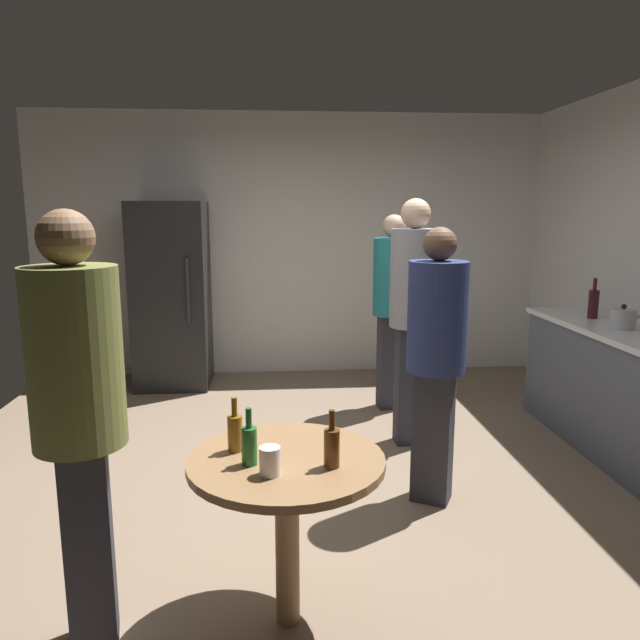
% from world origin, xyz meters
% --- Properties ---
extents(ground_plane, '(5.20, 5.20, 0.10)m').
position_xyz_m(ground_plane, '(0.00, 0.00, -0.05)').
color(ground_plane, '#7A6651').
extents(wall_back, '(5.32, 0.06, 2.70)m').
position_xyz_m(wall_back, '(0.00, 2.63, 1.35)').
color(wall_back, silver).
rests_on(wall_back, ground_plane).
extents(refrigerator, '(0.70, 0.68, 1.80)m').
position_xyz_m(refrigerator, '(-1.19, 2.20, 0.90)').
color(refrigerator, black).
rests_on(refrigerator, ground_plane).
extents(kitchen_counter, '(0.64, 1.92, 0.90)m').
position_xyz_m(kitchen_counter, '(2.28, 0.26, 0.45)').
color(kitchen_counter, '#4C515B').
rests_on(kitchen_counter, ground_plane).
extents(kettle, '(0.24, 0.17, 0.18)m').
position_xyz_m(kettle, '(2.23, 0.26, 0.97)').
color(kettle, '#B2B2B7').
rests_on(kettle, kitchen_counter).
extents(wine_bottle_on_counter, '(0.08, 0.08, 0.31)m').
position_xyz_m(wine_bottle_on_counter, '(2.24, 0.67, 1.02)').
color(wine_bottle_on_counter, '#3F141E').
rests_on(wine_bottle_on_counter, kitchen_counter).
extents(foreground_table, '(0.80, 0.80, 0.73)m').
position_xyz_m(foreground_table, '(-0.15, -1.36, 0.63)').
color(foreground_table, olive).
rests_on(foreground_table, ground_plane).
extents(beer_bottle_amber, '(0.06, 0.06, 0.23)m').
position_xyz_m(beer_bottle_amber, '(-0.36, -1.28, 0.82)').
color(beer_bottle_amber, '#8C5919').
rests_on(beer_bottle_amber, foreground_table).
extents(beer_bottle_brown, '(0.06, 0.06, 0.23)m').
position_xyz_m(beer_bottle_brown, '(0.02, -1.46, 0.82)').
color(beer_bottle_brown, '#593314').
rests_on(beer_bottle_brown, foreground_table).
extents(beer_bottle_green, '(0.06, 0.06, 0.23)m').
position_xyz_m(beer_bottle_green, '(-0.30, -1.41, 0.82)').
color(beer_bottle_green, '#26662D').
rests_on(beer_bottle_green, foreground_table).
extents(plastic_cup_white, '(0.08, 0.08, 0.11)m').
position_xyz_m(plastic_cup_white, '(-0.22, -1.52, 0.79)').
color(plastic_cup_white, white).
rests_on(plastic_cup_white, foreground_table).
extents(person_in_gray_shirt, '(0.35, 0.35, 1.80)m').
position_xyz_m(person_in_gray_shirt, '(0.81, 0.53, 1.06)').
color(person_in_gray_shirt, '#2D2D38').
rests_on(person_in_gray_shirt, ground_plane).
extents(person_in_navy_shirt, '(0.46, 0.46, 1.63)m').
position_xyz_m(person_in_navy_shirt, '(0.73, -0.36, 0.95)').
color(person_in_navy_shirt, '#2D2D38').
rests_on(person_in_navy_shirt, ground_plane).
extents(person_in_olive_shirt, '(0.41, 0.41, 1.72)m').
position_xyz_m(person_in_olive_shirt, '(-0.93, -1.44, 1.01)').
color(person_in_olive_shirt, '#2D2D38').
rests_on(person_in_olive_shirt, ground_plane).
extents(person_in_teal_shirt, '(0.37, 0.37, 1.68)m').
position_xyz_m(person_in_teal_shirt, '(0.82, 1.34, 0.99)').
color(person_in_teal_shirt, '#2D2D38').
rests_on(person_in_teal_shirt, ground_plane).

